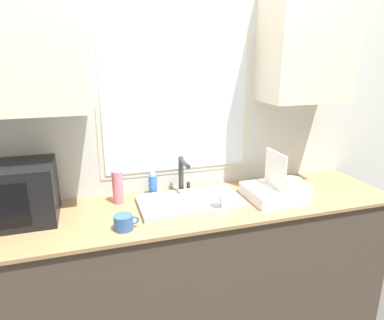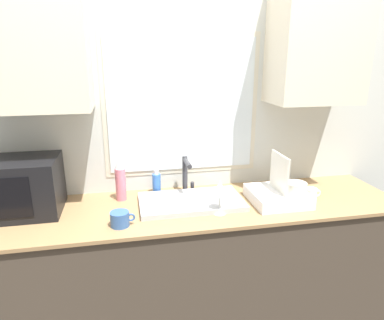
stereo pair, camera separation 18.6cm
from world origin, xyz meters
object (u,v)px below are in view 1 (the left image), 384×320
at_px(wine_glass, 221,188).
at_px(dish_rack, 276,190).
at_px(microwave, 9,194).
at_px(faucet, 182,172).
at_px(soap_bottle, 153,184).
at_px(spray_bottle, 117,182).
at_px(mug_near_sink, 124,222).

bearing_deg(wine_glass, dish_rack, 11.94).
xyz_separation_m(microwave, dish_rack, (1.46, -0.14, -0.10)).
bearing_deg(microwave, faucet, 5.99).
distance_m(microwave, wine_glass, 1.09).
bearing_deg(microwave, soap_bottle, 9.93).
relative_size(faucet, wine_glass, 1.20).
height_order(spray_bottle, soap_bottle, spray_bottle).
xyz_separation_m(mug_near_sink, wine_glass, (0.53, 0.04, 0.11)).
height_order(faucet, microwave, microwave).
relative_size(soap_bottle, mug_near_sink, 1.25).
xyz_separation_m(soap_bottle, wine_glass, (0.30, -0.36, 0.08)).
bearing_deg(dish_rack, soap_bottle, 158.24).
distance_m(soap_bottle, wine_glass, 0.48).
bearing_deg(soap_bottle, wine_glass, -49.62).
height_order(faucet, wine_glass, faucet).
relative_size(mug_near_sink, wine_glass, 0.65).
distance_m(dish_rack, wine_glass, 0.41).
bearing_deg(dish_rack, mug_near_sink, -172.53).
relative_size(faucet, microwave, 0.52).
height_order(microwave, dish_rack, microwave).
relative_size(faucet, soap_bottle, 1.48).
relative_size(spray_bottle, mug_near_sink, 2.11).
bearing_deg(microwave, mug_near_sink, -26.02).
bearing_deg(soap_bottle, spray_bottle, -164.49).
xyz_separation_m(microwave, soap_bottle, (0.76, 0.13, -0.08)).
bearing_deg(mug_near_sink, faucet, 41.91).
height_order(soap_bottle, wine_glass, wine_glass).
xyz_separation_m(microwave, mug_near_sink, (0.54, -0.26, -0.11)).
bearing_deg(mug_near_sink, soap_bottle, 60.61).
distance_m(faucet, microwave, 0.95).
bearing_deg(faucet, dish_rack, -25.25).
height_order(spray_bottle, mug_near_sink, spray_bottle).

